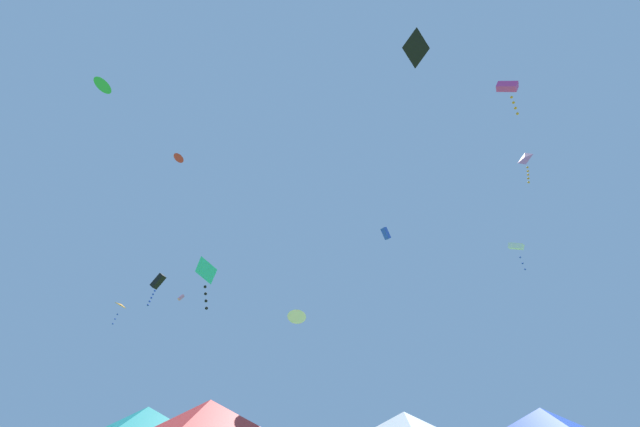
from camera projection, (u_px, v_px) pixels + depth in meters
canopy_tent_blue at (544, 422)px, 15.12m from camera, size 3.20×3.20×3.42m
canopy_tent_teal at (145, 421)px, 14.88m from camera, size 3.20×3.20×3.43m
canopy_tent_white at (405, 426)px, 13.61m from camera, size 2.90×2.90×3.11m
canopy_tent_red at (208, 417)px, 11.20m from camera, size 2.94×2.94×3.15m
kite_orange_delta at (121, 305)px, 28.33m from camera, size 0.93×0.97×1.87m
kite_pink_diamond at (525, 160)px, 33.01m from camera, size 1.29×1.32×3.23m
kite_cyan_diamond at (207, 273)px, 21.48m from camera, size 1.13×1.39×2.82m
kite_pink_box at (181, 297)px, 33.80m from camera, size 0.47×0.63×0.65m
kite_green_delta at (103, 85)px, 24.39m from camera, size 1.58×1.59×0.55m
kite_white_box at (516, 247)px, 34.59m from camera, size 1.33×1.28×2.82m
kite_red_delta at (179, 158)px, 36.81m from camera, size 1.55×1.55×0.58m
kite_black_box at (158, 282)px, 27.95m from camera, size 1.12×0.79×2.65m
kite_black_diamond at (415, 50)px, 17.54m from camera, size 1.01×1.03×1.13m
kite_blue_box at (386, 233)px, 34.34m from camera, size 0.97×0.95×1.18m
kite_magenta_box at (508, 87)px, 21.66m from camera, size 1.26×0.87×2.51m
kite_white_delta at (297, 316)px, 15.06m from camera, size 0.76×0.71×0.45m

